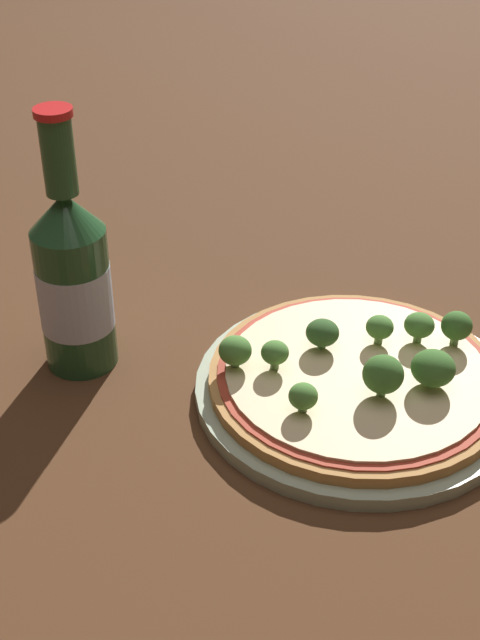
# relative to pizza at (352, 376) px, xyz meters

# --- Properties ---
(ground_plane) EXTENTS (3.00, 3.00, 0.00)m
(ground_plane) POSITION_rel_pizza_xyz_m (-0.01, -0.00, -0.02)
(ground_plane) COLOR #4C2D19
(plate) EXTENTS (0.26, 0.26, 0.01)m
(plate) POSITION_rel_pizza_xyz_m (0.00, -0.00, -0.01)
(plate) COLOR #A3B293
(plate) RESTS_ON ground_plane
(pizza) EXTENTS (0.24, 0.24, 0.01)m
(pizza) POSITION_rel_pizza_xyz_m (0.00, 0.00, 0.00)
(pizza) COLOR #B77F42
(pizza) RESTS_ON plate
(broccoli_floret_0) EXTENTS (0.02, 0.02, 0.02)m
(broccoli_floret_0) POSITION_rel_pizza_xyz_m (-0.03, 0.06, 0.02)
(broccoli_floret_0) COLOR #6B8E51
(broccoli_floret_0) RESTS_ON pizza
(broccoli_floret_1) EXTENTS (0.03, 0.03, 0.03)m
(broccoli_floret_1) POSITION_rel_pizza_xyz_m (-0.04, 0.09, 0.02)
(broccoli_floret_1) COLOR #6B8E51
(broccoli_floret_1) RESTS_ON pizza
(broccoli_floret_2) EXTENTS (0.02, 0.02, 0.03)m
(broccoli_floret_2) POSITION_rel_pizza_xyz_m (0.05, -0.01, 0.02)
(broccoli_floret_2) COLOR #6B8E51
(broccoli_floret_2) RESTS_ON pizza
(broccoli_floret_3) EXTENTS (0.03, 0.03, 0.03)m
(broccoli_floret_3) POSITION_rel_pizza_xyz_m (0.02, 0.03, 0.02)
(broccoli_floret_3) COLOR #6B8E51
(broccoli_floret_3) RESTS_ON pizza
(broccoli_floret_4) EXTENTS (0.03, 0.03, 0.03)m
(broccoli_floret_4) POSITION_rel_pizza_xyz_m (0.07, -0.06, 0.02)
(broccoli_floret_4) COLOR #6B8E51
(broccoli_floret_4) RESTS_ON pizza
(broccoli_floret_5) EXTENTS (0.03, 0.03, 0.03)m
(broccoli_floret_5) POSITION_rel_pizza_xyz_m (0.01, -0.06, 0.02)
(broccoli_floret_5) COLOR #6B8E51
(broccoli_floret_5) RESTS_ON pizza
(broccoli_floret_6) EXTENTS (0.03, 0.03, 0.04)m
(broccoli_floret_6) POSITION_rel_pizza_xyz_m (-0.02, -0.03, 0.03)
(broccoli_floret_6) COLOR #6B8E51
(broccoli_floret_6) RESTS_ON pizza
(broccoli_floret_7) EXTENTS (0.02, 0.02, 0.02)m
(broccoli_floret_7) POSITION_rel_pizza_xyz_m (-0.07, 0.01, 0.02)
(broccoli_floret_7) COLOR #6B8E51
(broccoli_floret_7) RESTS_ON pizza
(broccoli_floret_8) EXTENTS (0.03, 0.03, 0.03)m
(broccoli_floret_8) POSITION_rel_pizza_xyz_m (0.06, -0.03, 0.02)
(broccoli_floret_8) COLOR #6B8E51
(broccoli_floret_8) RESTS_ON pizza
(beer_bottle) EXTENTS (0.06, 0.06, 0.23)m
(beer_bottle) POSITION_rel_pizza_xyz_m (-0.07, 0.22, 0.06)
(beer_bottle) COLOR #234C28
(beer_bottle) RESTS_ON ground_plane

